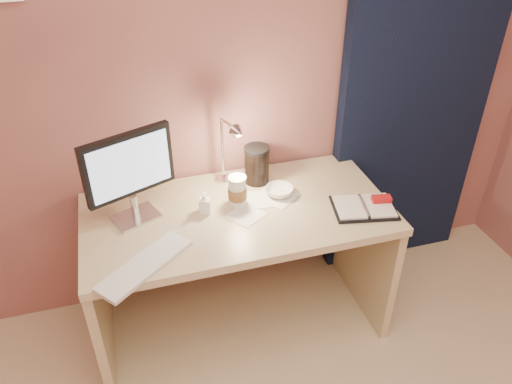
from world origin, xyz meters
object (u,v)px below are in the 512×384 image
object	(u,v)px
planner	(365,206)
bowl	(279,191)
lotion_bottle	(205,202)
dark_jar	(257,166)
coffee_cup	(237,191)
monitor	(128,170)
desk_lamp	(220,150)
desk	(235,239)
keyboard	(145,265)

from	to	relation	value
planner	bowl	bearing A→B (deg)	158.99
lotion_bottle	dark_jar	distance (m)	0.35
coffee_cup	dark_jar	world-z (taller)	dark_jar
monitor	coffee_cup	world-z (taller)	monitor
planner	dark_jar	bearing A→B (deg)	149.83
lotion_bottle	desk_lamp	xyz separation A→B (m)	(0.11, 0.15, 0.17)
monitor	dark_jar	world-z (taller)	monitor
desk	keyboard	bearing A→B (deg)	-142.87
desk_lamp	coffee_cup	bearing A→B (deg)	-87.61
desk_lamp	keyboard	bearing A→B (deg)	-151.20
monitor	keyboard	xyz separation A→B (m)	(0.01, -0.33, -0.25)
monitor	dark_jar	bearing A→B (deg)	-9.01
desk	lotion_bottle	bearing A→B (deg)	-162.53
desk	keyboard	distance (m)	0.61
bowl	lotion_bottle	distance (m)	0.37
keyboard	planner	xyz separation A→B (m)	(1.01, 0.11, 0.00)
keyboard	bowl	xyz separation A→B (m)	(0.67, 0.33, 0.01)
coffee_cup	desk_lamp	distance (m)	0.21
coffee_cup	lotion_bottle	world-z (taller)	coffee_cup
desk	desk_lamp	xyz separation A→B (m)	(-0.03, 0.11, 0.45)
keyboard	planner	bearing A→B (deg)	-32.37
coffee_cup	keyboard	bearing A→B (deg)	-145.02
desk	monitor	distance (m)	0.66
planner	coffee_cup	size ratio (longest dim) A/B	2.25
coffee_cup	desk_lamp	xyz separation A→B (m)	(-0.05, 0.12, 0.16)
planner	coffee_cup	xyz separation A→B (m)	(-0.55, 0.21, 0.05)
planner	desk	bearing A→B (deg)	169.71
monitor	desk_lamp	world-z (taller)	monitor
planner	desk_lamp	bearing A→B (deg)	162.31
keyboard	desk_lamp	world-z (taller)	desk_lamp
bowl	lotion_bottle	bearing A→B (deg)	-174.07
desk	coffee_cup	size ratio (longest dim) A/B	9.94
coffee_cup	desk	bearing A→B (deg)	135.53
monitor	coffee_cup	distance (m)	0.50
keyboard	monitor	bearing A→B (deg)	52.23
lotion_bottle	desk_lamp	bearing A→B (deg)	53.36
monitor	desk_lamp	xyz separation A→B (m)	(0.42, 0.11, -0.03)
bowl	desk_lamp	distance (m)	0.35
planner	monitor	bearing A→B (deg)	179.10
desk	planner	bearing A→B (deg)	-21.61
planner	coffee_cup	bearing A→B (deg)	170.51
planner	keyboard	bearing A→B (deg)	-162.36
planner	desk_lamp	xyz separation A→B (m)	(-0.60, 0.33, 0.21)
keyboard	desk	bearing A→B (deg)	-1.57
monitor	keyboard	size ratio (longest dim) A/B	1.00
dark_jar	desk_lamp	size ratio (longest dim) A/B	0.47
bowl	dark_jar	world-z (taller)	dark_jar
planner	desk_lamp	size ratio (longest dim) A/B	0.88
bowl	desk_lamp	size ratio (longest dim) A/B	0.37
planner	lotion_bottle	world-z (taller)	lotion_bottle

